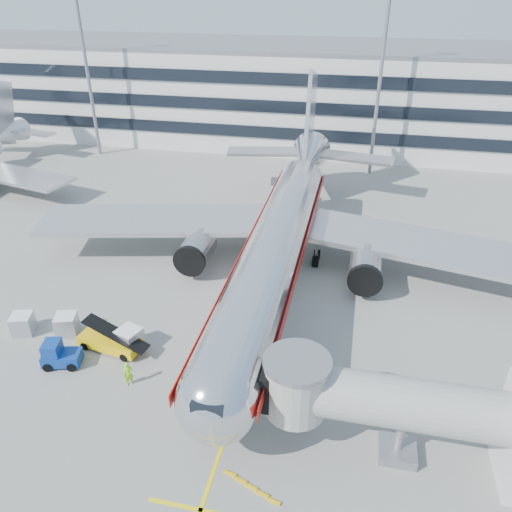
% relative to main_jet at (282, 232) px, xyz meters
% --- Properties ---
extents(ground, '(180.00, 180.00, 0.00)m').
position_rel_main_jet_xyz_m(ground, '(0.00, -11.72, -4.23)').
color(ground, gray).
rests_on(ground, ground).
extents(lead_in_line, '(0.25, 70.00, 0.01)m').
position_rel_main_jet_xyz_m(lead_in_line, '(0.00, -1.72, -4.23)').
color(lead_in_line, yellow).
rests_on(lead_in_line, ground).
extents(stop_bar, '(6.00, 0.25, 0.01)m').
position_rel_main_jet_xyz_m(stop_bar, '(0.00, -25.72, -4.23)').
color(stop_bar, yellow).
rests_on(stop_bar, ground).
extents(main_jet, '(50.95, 48.70, 16.06)m').
position_rel_main_jet_xyz_m(main_jet, '(0.00, 0.00, 0.00)').
color(main_jet, silver).
rests_on(main_jet, ground).
extents(jet_bridge, '(17.80, 4.50, 7.00)m').
position_rel_main_jet_xyz_m(jet_bridge, '(12.18, -19.72, -0.36)').
color(jet_bridge, silver).
rests_on(jet_bridge, ground).
extents(terminal, '(150.00, 24.25, 15.60)m').
position_rel_main_jet_xyz_m(terminal, '(0.00, 46.23, 3.57)').
color(terminal, silver).
rests_on(terminal, ground).
extents(light_mast_west, '(2.40, 1.20, 25.45)m').
position_rel_main_jet_xyz_m(light_mast_west, '(-35.00, 30.28, 10.64)').
color(light_mast_west, gray).
rests_on(light_mast_west, ground).
extents(light_mast_centre, '(2.40, 1.20, 25.45)m').
position_rel_main_jet_xyz_m(light_mast_centre, '(8.00, 30.28, 10.64)').
color(light_mast_centre, gray).
rests_on(light_mast_centre, ground).
extents(belt_loader, '(5.33, 2.60, 2.49)m').
position_rel_main_jet_xyz_m(belt_loader, '(-10.90, -14.32, -3.53)').
color(belt_loader, yellow).
rests_on(belt_loader, ground).
extents(baggage_tug, '(2.98, 2.24, 2.03)m').
position_rel_main_jet_xyz_m(baggage_tug, '(-13.73, -16.77, -3.35)').
color(baggage_tug, navy).
rests_on(baggage_tug, ground).
extents(cargo_container_left, '(1.98, 1.98, 1.69)m').
position_rel_main_jet_xyz_m(cargo_container_left, '(-18.67, -13.94, -3.38)').
color(cargo_container_left, '#ADAFB4').
rests_on(cargo_container_left, ground).
extents(cargo_container_right, '(2.00, 2.00, 1.71)m').
position_rel_main_jet_xyz_m(cargo_container_right, '(-15.18, -13.26, -3.38)').
color(cargo_container_right, '#ADAFB4').
rests_on(cargo_container_right, ground).
extents(cargo_container_front, '(2.12, 2.12, 1.77)m').
position_rel_main_jet_xyz_m(cargo_container_front, '(-9.42, -13.96, -3.34)').
color(cargo_container_front, '#ADAFB4').
rests_on(cargo_container_front, ground).
extents(ramp_worker, '(0.82, 0.77, 1.88)m').
position_rel_main_jet_xyz_m(ramp_worker, '(-7.83, -17.60, -3.29)').
color(ramp_worker, '#92E418').
rests_on(ramp_worker, ground).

